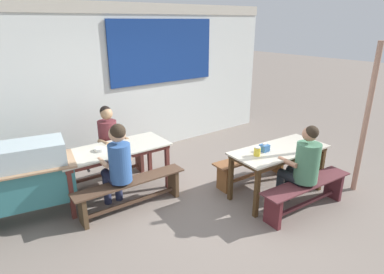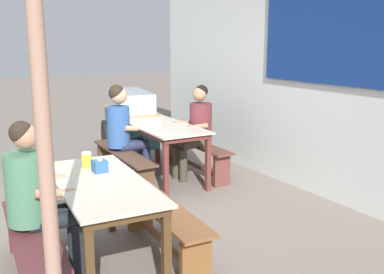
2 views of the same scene
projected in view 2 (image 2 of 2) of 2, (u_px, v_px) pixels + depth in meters
ground_plane at (110, 223)px, 4.67m from camera, size 40.00×40.00×0.00m
backdrop_wall at (300, 69)px, 5.62m from camera, size 6.73×0.23×2.91m
dining_table_far at (161, 130)px, 6.04m from camera, size 1.70×0.76×0.77m
dining_table_near at (101, 191)px, 3.61m from camera, size 1.60×0.78×0.77m
bench_far_back at (196, 153)px, 6.39m from camera, size 1.62×0.32×0.46m
bench_far_front at (123, 163)px, 5.86m from camera, size 1.67×0.32×0.46m
bench_near_back at (164, 223)px, 3.93m from camera, size 1.50×0.40×0.46m
bench_near_front at (33, 250)px, 3.45m from camera, size 1.57×0.43×0.46m
food_cart at (130, 118)px, 7.23m from camera, size 1.87×0.98×1.09m
person_center_facing at (196, 126)px, 6.14m from camera, size 0.44×0.58×1.29m
person_near_front at (37, 192)px, 3.44m from camera, size 0.45×0.57×1.30m
person_left_back_turned at (124, 127)px, 5.91m from camera, size 0.42×0.56×1.33m
tissue_box at (100, 166)px, 3.83m from camera, size 0.12×0.12×0.13m
condiment_jar at (87, 160)px, 3.98m from camera, size 0.09×0.09×0.14m
soup_bowl at (155, 120)px, 6.20m from camera, size 0.16×0.16×0.05m
wooden_support_post at (48, 188)px, 2.21m from camera, size 0.08×0.08×2.33m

